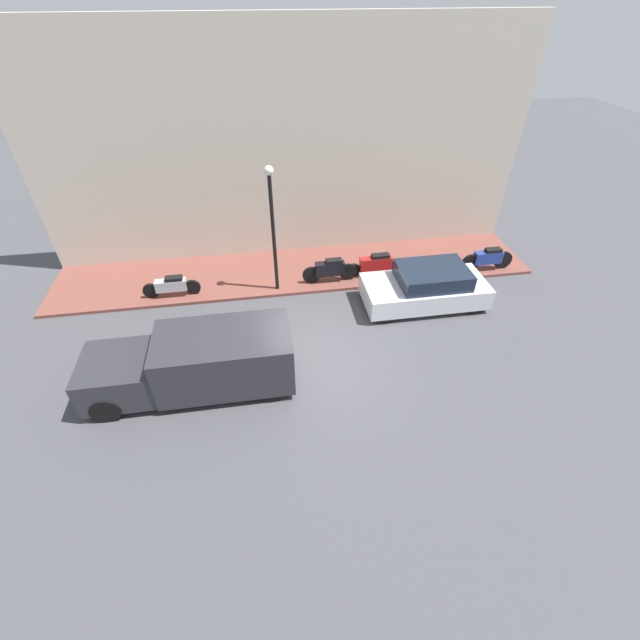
% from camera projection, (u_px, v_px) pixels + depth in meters
% --- Properties ---
extents(ground_plane, '(60.00, 60.00, 0.00)m').
position_uv_depth(ground_plane, '(315.00, 363.00, 12.17)').
color(ground_plane, '#47474C').
extents(sidewalk, '(3.02, 17.22, 0.11)m').
position_uv_depth(sidewalk, '(296.00, 270.00, 15.92)').
color(sidewalk, brown).
rests_on(sidewalk, ground_plane).
extents(building_facade, '(0.30, 17.22, 7.85)m').
position_uv_depth(building_facade, '(286.00, 150.00, 14.76)').
color(building_facade, beige).
rests_on(building_facade, ground_plane).
extents(parked_car, '(1.81, 4.00, 1.36)m').
position_uv_depth(parked_car, '(426.00, 287.00, 14.00)').
color(parked_car, silver).
rests_on(parked_car, ground_plane).
extents(delivery_van, '(1.83, 5.26, 1.67)m').
position_uv_depth(delivery_van, '(194.00, 363.00, 10.97)').
color(delivery_van, '#2D2D33').
rests_on(delivery_van, ground_plane).
extents(motorcycle_black, '(0.30, 1.93, 0.87)m').
position_uv_depth(motorcycle_black, '(330.00, 270.00, 14.99)').
color(motorcycle_black, black).
rests_on(motorcycle_black, sidewalk).
extents(motorcycle_red, '(0.30, 2.13, 0.82)m').
position_uv_depth(motorcycle_red, '(376.00, 264.00, 15.32)').
color(motorcycle_red, '#B21E1E').
rests_on(motorcycle_red, sidewalk).
extents(motorcycle_blue, '(0.30, 1.94, 0.86)m').
position_uv_depth(motorcycle_blue, '(488.00, 258.00, 15.58)').
color(motorcycle_blue, navy).
rests_on(motorcycle_blue, sidewalk).
extents(scooter_silver, '(0.30, 1.89, 0.73)m').
position_uv_depth(scooter_silver, '(172.00, 286.00, 14.33)').
color(scooter_silver, '#B7B7BF').
rests_on(scooter_silver, sidewalk).
extents(streetlamp, '(0.29, 0.29, 4.27)m').
position_uv_depth(streetlamp, '(272.00, 218.00, 13.26)').
color(streetlamp, black).
rests_on(streetlamp, sidewalk).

